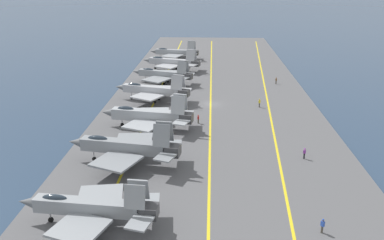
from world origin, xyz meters
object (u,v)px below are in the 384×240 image
object	(u,v)px
crew_yellow_vest	(259,103)
parked_jet_seventh	(172,62)
parked_jet_second	(90,207)
parked_jet_third	(125,146)
parked_jet_fourth	(148,115)
crew_blue_vest	(323,225)
crew_red_vest	(198,119)
parked_jet_fifth	(153,90)
crew_purple_vest	(304,153)
parked_jet_eighth	(175,52)
parked_jet_sixth	(163,74)
crew_brown_vest	(276,80)

from	to	relation	value
crew_yellow_vest	parked_jet_seventh	bearing A→B (deg)	33.02
parked_jet_second	parked_jet_seventh	distance (m)	75.60
parked_jet_third	parked_jet_fourth	distance (m)	14.60
parked_jet_third	parked_jet_seventh	xyz separation A→B (m)	(60.16, -1.02, -0.33)
parked_jet_seventh	crew_blue_vest	distance (m)	79.25
parked_jet_seventh	crew_red_vest	xyz separation A→B (m)	(-42.84, -8.93, -1.50)
parked_jet_third	crew_yellow_vest	world-z (taller)	parked_jet_third
parked_jet_second	crew_blue_vest	xyz separation A→B (m)	(-0.14, -25.08, -1.40)
crew_red_vest	crew_yellow_vest	world-z (taller)	crew_yellow_vest
parked_jet_fifth	crew_purple_vest	world-z (taller)	parked_jet_fifth
parked_jet_seventh	crew_blue_vest	bearing A→B (deg)	-162.88
crew_purple_vest	parked_jet_fifth	bearing A→B (deg)	44.06
crew_yellow_vest	crew_blue_vest	bearing A→B (deg)	-177.23
crew_red_vest	parked_jet_eighth	bearing A→B (deg)	9.09
parked_jet_seventh	crew_yellow_vest	distance (m)	39.02
parked_jet_sixth	crew_red_vest	bearing A→B (deg)	-160.93
parked_jet_fourth	crew_blue_vest	size ratio (longest dim) A/B	9.80
parked_jet_seventh	parked_jet_eighth	bearing A→B (deg)	1.49
crew_brown_vest	crew_red_vest	bearing A→B (deg)	147.54
parked_jet_second	parked_jet_fourth	size ratio (longest dim) A/B	0.94
parked_jet_fourth	crew_brown_vest	size ratio (longest dim) A/B	9.99
crew_brown_vest	crew_yellow_vest	bearing A→B (deg)	161.92
crew_red_vest	parked_jet_third	bearing A→B (deg)	150.14
parked_jet_fourth	crew_brown_vest	distance (m)	42.02
parked_jet_fourth	crew_purple_vest	world-z (taller)	parked_jet_fourth
parked_jet_sixth	parked_jet_seventh	size ratio (longest dim) A/B	0.95
crew_blue_vest	crew_purple_vest	bearing A→B (deg)	-6.07
parked_jet_second	parked_jet_fourth	world-z (taller)	parked_jet_fourth
parked_jet_sixth	crew_yellow_vest	size ratio (longest dim) A/B	8.98
parked_jet_second	parked_jet_eighth	size ratio (longest dim) A/B	0.99
parked_jet_second	parked_jet_third	size ratio (longest dim) A/B	0.94
parked_jet_fourth	crew_brown_vest	bearing A→B (deg)	-40.69
parked_jet_third	crew_blue_vest	size ratio (longest dim) A/B	9.82
parked_jet_sixth	crew_yellow_vest	bearing A→B (deg)	-129.32
parked_jet_third	crew_brown_vest	distance (m)	54.46
parked_jet_eighth	crew_red_vest	distance (m)	59.09
parked_jet_second	parked_jet_eighth	xyz separation A→B (m)	(91.07, -1.35, -0.06)
parked_jet_fifth	parked_jet_seventh	distance (m)	29.81
parked_jet_second	crew_blue_vest	distance (m)	25.12
crew_brown_vest	crew_purple_vest	bearing A→B (deg)	177.19
parked_jet_fifth	crew_purple_vest	size ratio (longest dim) A/B	9.96
parked_jet_sixth	parked_jet_second	bearing A→B (deg)	179.14
crew_red_vest	crew_blue_vest	distance (m)	35.89
parked_jet_fifth	crew_brown_vest	world-z (taller)	parked_jet_fifth
crew_red_vest	crew_purple_vest	world-z (taller)	crew_purple_vest
parked_jet_fourth	parked_jet_seventh	bearing A→B (deg)	0.06
parked_jet_fifth	crew_yellow_vest	bearing A→B (deg)	-97.37
parked_jet_fifth	crew_blue_vest	size ratio (longest dim) A/B	9.92
parked_jet_second	crew_purple_vest	xyz separation A→B (m)	(18.37, -27.05, -1.40)
parked_jet_third	parked_jet_sixth	bearing A→B (deg)	-0.22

